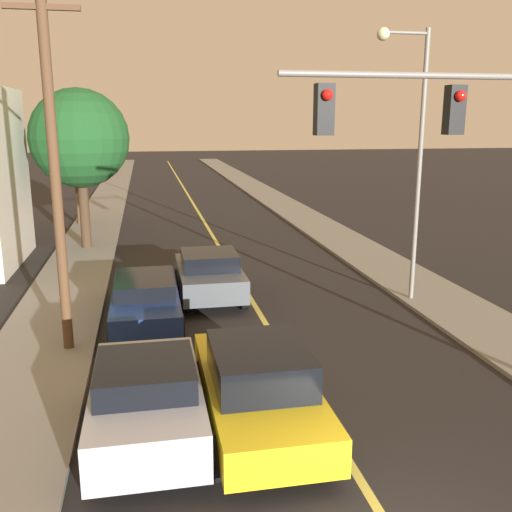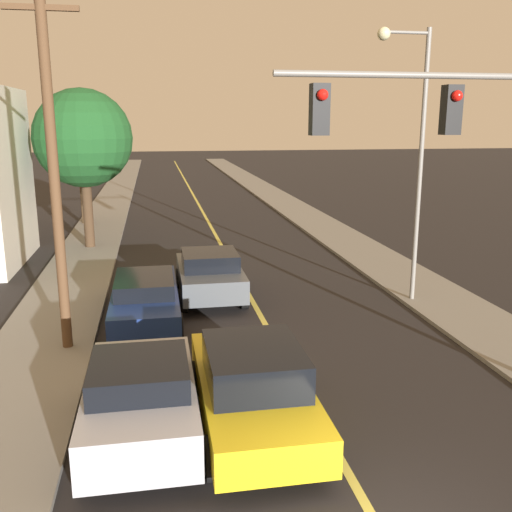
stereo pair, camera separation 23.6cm
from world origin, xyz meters
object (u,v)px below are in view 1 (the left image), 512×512
object	(u,v)px
car_outer_lane_front	(147,399)
car_outer_lane_second	(145,296)
streetlamp_right	(411,135)
tree_left_near	(79,139)
tree_left_far	(75,150)
traffic_signal_mast	(471,160)
car_near_lane_second	(209,274)
car_near_lane_front	(258,386)
utility_pole_left	(54,168)

from	to	relation	value
car_outer_lane_front	car_outer_lane_second	distance (m)	6.33
streetlamp_right	tree_left_near	xyz separation A→B (m)	(-10.21, 9.44, -0.34)
car_outer_lane_second	tree_left_far	bearing A→B (deg)	102.12
car_outer_lane_second	tree_left_near	bearing A→B (deg)	104.42
tree_left_far	car_outer_lane_front	bearing A→B (deg)	-81.30
tree_left_near	traffic_signal_mast	bearing A→B (deg)	-59.79
car_outer_lane_second	car_near_lane_second	bearing A→B (deg)	40.59
car_near_lane_front	car_outer_lane_second	bearing A→B (deg)	107.56
utility_pole_left	tree_left_far	distance (m)	17.65
car_outer_lane_second	tree_left_far	size ratio (longest dim) A/B	0.96
car_outer_lane_second	utility_pole_left	world-z (taller)	utility_pole_left
car_near_lane_front	car_outer_lane_front	bearing A→B (deg)	-177.14
traffic_signal_mast	tree_left_near	size ratio (longest dim) A/B	0.96
traffic_signal_mast	tree_left_far	bearing A→B (deg)	114.60
car_near_lane_second	car_outer_lane_second	size ratio (longest dim) A/B	0.78
car_near_lane_front	tree_left_near	xyz separation A→B (m)	(-4.45, 15.87, 3.89)
tree_left_near	streetlamp_right	bearing A→B (deg)	-42.75
traffic_signal_mast	tree_left_far	distance (m)	23.19
car_near_lane_second	car_outer_lane_second	xyz separation A→B (m)	(-1.97, -1.69, -0.09)
car_outer_lane_front	tree_left_far	size ratio (longest dim) A/B	0.73
traffic_signal_mast	car_near_lane_second	bearing A→B (deg)	121.26
car_outer_lane_second	utility_pole_left	bearing A→B (deg)	-134.14
car_near_lane_front	car_outer_lane_front	distance (m)	1.98
car_near_lane_second	tree_left_near	size ratio (longest dim) A/B	0.59
traffic_signal_mast	streetlamp_right	xyz separation A→B (m)	(1.45, 5.60, 0.33)
traffic_signal_mast	tree_left_far	size ratio (longest dim) A/B	1.21
car_near_lane_second	car_outer_lane_front	size ratio (longest dim) A/B	1.02
car_near_lane_second	car_outer_lane_front	bearing A→B (deg)	-103.82
car_near_lane_second	tree_left_far	world-z (taller)	tree_left_far
car_near_lane_second	traffic_signal_mast	distance (m)	9.19
car_near_lane_second	utility_pole_left	bearing A→B (deg)	-136.74
streetlamp_right	tree_left_far	distance (m)	19.08
car_near_lane_front	utility_pole_left	bearing A→B (deg)	131.54
traffic_signal_mast	streetlamp_right	distance (m)	5.80
streetlamp_right	utility_pole_left	distance (m)	9.84
tree_left_near	tree_left_far	distance (m)	6.14
car_near_lane_front	car_near_lane_second	world-z (taller)	car_near_lane_front
streetlamp_right	tree_left_far	bearing A→B (deg)	125.66
car_near_lane_front	streetlamp_right	xyz separation A→B (m)	(5.76, 6.43, 4.24)
tree_left_near	tree_left_far	bearing A→B (deg)	98.36
car_outer_lane_front	tree_left_near	distance (m)	16.62
car_outer_lane_front	traffic_signal_mast	size ratio (longest dim) A/B	0.60
tree_left_far	tree_left_near	bearing A→B (deg)	-81.64
car_outer_lane_second	utility_pole_left	distance (m)	4.58
traffic_signal_mast	tree_left_near	world-z (taller)	tree_left_near
car_outer_lane_second	streetlamp_right	distance (m)	8.88
streetlamp_right	car_near_lane_front	bearing A→B (deg)	-131.87
streetlamp_right	traffic_signal_mast	bearing A→B (deg)	-104.54
car_near_lane_front	car_outer_lane_second	size ratio (longest dim) A/B	0.92
car_outer_lane_second	car_outer_lane_front	bearing A→B (deg)	-90.00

